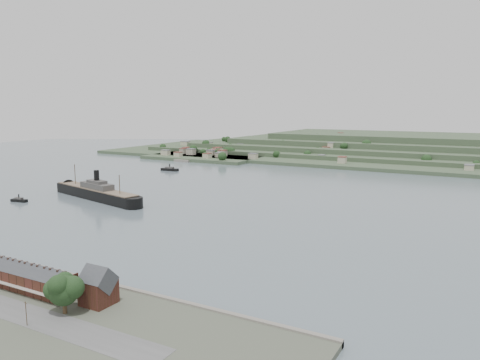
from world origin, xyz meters
The scene contains 8 objects.
ground centered at (0.00, 0.00, 0.00)m, with size 1400.00×1400.00×0.00m, color slate.
terrace_row centered at (-10.00, -168.02, 6.84)m, with size 55.60×9.80×11.07m.
gabled_building centered at (27.50, -164.00, 8.19)m, with size 10.40×10.18×14.09m.
far_peninsula centered at (27.91, 393.10, 11.88)m, with size 760.00×309.00×30.00m.
steamship centered at (-123.47, -21.63, 4.92)m, with size 109.70×37.02×26.67m.
tugboat centered at (-162.06, -58.32, 1.44)m, with size 13.51×5.94×5.89m.
ferry_west centered at (-168.00, 130.26, 1.81)m, with size 20.50×7.30×7.53m.
fig_tree centered at (23.50, -175.35, 10.65)m, with size 12.69×10.99×14.16m.
Camera 1 is at (145.52, -274.86, 70.34)m, focal length 35.00 mm.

